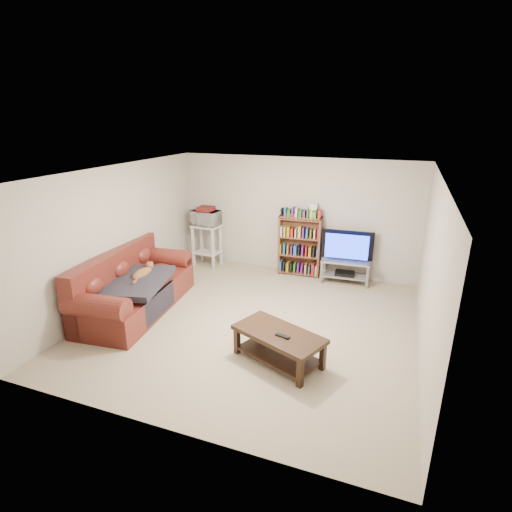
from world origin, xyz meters
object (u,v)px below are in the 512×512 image
at_px(sofa, 132,290).
at_px(coffee_table, 279,341).
at_px(bookshelf, 300,245).
at_px(tv_stand, 345,267).

relative_size(sofa, coffee_table, 1.84).
distance_m(coffee_table, bookshelf, 3.24).
bearing_deg(bookshelf, sofa, -134.48).
bearing_deg(coffee_table, sofa, -169.89).
height_order(sofa, bookshelf, bookshelf).
bearing_deg(coffee_table, tv_stand, 104.55).
distance_m(coffee_table, tv_stand, 3.10).
xyz_separation_m(sofa, coffee_table, (2.82, -0.62, -0.04)).
xyz_separation_m(coffee_table, bookshelf, (-0.54, 3.18, 0.34)).
xyz_separation_m(tv_stand, bookshelf, (-0.97, 0.10, 0.33)).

